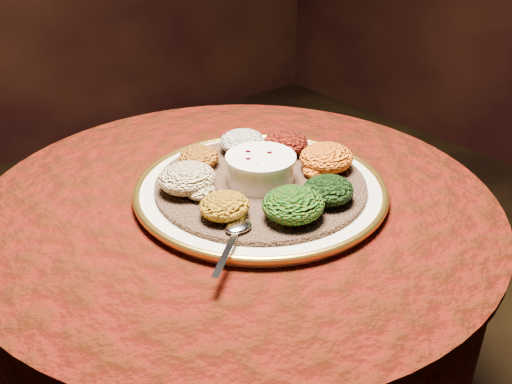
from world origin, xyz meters
TOP-DOWN VIEW (x-y plane):
  - table at (0.00, 0.00)m, footprint 0.96×0.96m
  - platter at (0.04, -0.02)m, footprint 0.47×0.47m
  - injera at (0.04, -0.02)m, footprint 0.41×0.41m
  - stew_bowl at (0.04, -0.02)m, footprint 0.13×0.13m
  - spoon at (-0.10, -0.13)m, footprint 0.13×0.11m
  - portion_ayib at (0.09, 0.10)m, footprint 0.09×0.09m
  - portion_kitfo at (0.16, 0.04)m, footprint 0.09×0.09m
  - portion_tikil at (0.17, -0.06)m, footprint 0.10×0.10m
  - portion_gomen at (0.09, -0.15)m, footprint 0.09×0.09m
  - portion_mixveg at (0.00, -0.15)m, footprint 0.11×0.10m
  - portion_kik at (-0.08, -0.08)m, footprint 0.09×0.08m
  - portion_timatim at (-0.08, 0.04)m, footprint 0.10×0.10m
  - portion_shiro at (-0.01, 0.10)m, footprint 0.08×0.08m

SIDE VIEW (x-z plane):
  - table at x=0.00m, z-range 0.19..0.92m
  - platter at x=0.04m, z-range 0.73..0.76m
  - injera at x=0.04m, z-range 0.75..0.76m
  - spoon at x=-0.10m, z-range 0.76..0.77m
  - portion_shiro at x=-0.01m, z-range 0.76..0.80m
  - portion_kik at x=-0.08m, z-range 0.76..0.80m
  - portion_gomen at x=0.09m, z-range 0.76..0.81m
  - portion_kitfo at x=0.16m, z-range 0.76..0.81m
  - portion_ayib at x=0.09m, z-range 0.76..0.81m
  - portion_timatim at x=-0.08m, z-range 0.76..0.81m
  - portion_tikil at x=0.17m, z-range 0.76..0.81m
  - portion_mixveg at x=0.00m, z-range 0.76..0.81m
  - stew_bowl at x=0.04m, z-range 0.77..0.82m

